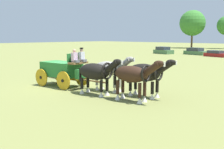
{
  "coord_description": "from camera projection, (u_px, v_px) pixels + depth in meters",
  "views": [
    {
      "loc": [
        15.33,
        -10.88,
        3.45
      ],
      "look_at": [
        4.43,
        0.43,
        1.2
      ],
      "focal_mm": 43.5,
      "sensor_mm": 36.0,
      "label": 1
    }
  ],
  "objects": [
    {
      "name": "draft_horse_lead_near",
      "position": [
        146.0,
        73.0,
        15.27
      ],
      "size": [
        3.11,
        1.22,
        2.21
      ],
      "color": "black",
      "rests_on": "ground"
    },
    {
      "name": "draft_horse_rear_near",
      "position": [
        110.0,
        70.0,
        16.83
      ],
      "size": [
        3.08,
        1.11,
        2.24
      ],
      "color": "#9E998E",
      "rests_on": "ground"
    },
    {
      "name": "ground_plane",
      "position": [
        62.0,
        86.0,
        18.78
      ],
      "size": [
        220.0,
        220.0,
        0.0
      ],
      "primitive_type": "plane",
      "color": "olive"
    },
    {
      "name": "draft_horse_lead_off",
      "position": [
        133.0,
        76.0,
        14.24
      ],
      "size": [
        3.06,
        1.11,
        2.25
      ],
      "color": "#331E14",
      "rests_on": "ground"
    },
    {
      "name": "draft_horse_rear_off",
      "position": [
        96.0,
        72.0,
        15.83
      ],
      "size": [
        3.21,
        1.21,
        2.19
      ],
      "color": "black",
      "rests_on": "ground"
    },
    {
      "name": "show_wagon",
      "position": [
        63.0,
        70.0,
        18.51
      ],
      "size": [
        5.75,
        2.13,
        2.68
      ],
      "color": "#236B2D",
      "rests_on": "ground"
    },
    {
      "name": "parked_vehicle_b",
      "position": [
        196.0,
        52.0,
        49.78
      ],
      "size": [
        4.71,
        2.8,
        1.28
      ],
      "color": "#477047",
      "rests_on": "ground"
    },
    {
      "name": "tree_a",
      "position": [
        192.0,
        23.0,
        75.38
      ],
      "size": [
        7.1,
        7.1,
        10.49
      ],
      "color": "brown",
      "rests_on": "ground"
    },
    {
      "name": "parked_vehicle_a",
      "position": [
        163.0,
        51.0,
        52.4
      ],
      "size": [
        4.13,
        2.68,
        1.35
      ],
      "color": "#477047",
      "rests_on": "ground"
    },
    {
      "name": "sponsor_banner",
      "position": [
        57.0,
        72.0,
        22.14
      ],
      "size": [
        3.2,
        0.26,
        1.1
      ],
      "primitive_type": "cube",
      "rotation": [
        0.0,
        0.0,
        -0.06
      ],
      "color": "#1959B2",
      "rests_on": "ground"
    },
    {
      "name": "parked_vehicle_c",
      "position": [
        216.0,
        54.0,
        44.92
      ],
      "size": [
        4.2,
        2.55,
        1.03
      ],
      "color": "maroon",
      "rests_on": "ground"
    }
  ]
}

